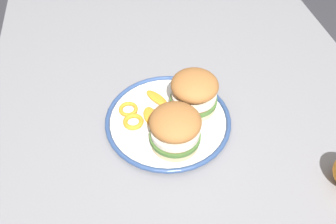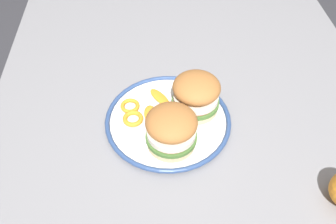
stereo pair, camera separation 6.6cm
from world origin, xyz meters
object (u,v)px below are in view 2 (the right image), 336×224
object	(u,v)px
sandwich_half_right	(171,129)
dining_table	(188,126)
sandwich_half_left	(196,94)
dinner_plate	(168,120)

from	to	relation	value
sandwich_half_right	dining_table	bearing A→B (deg)	156.03
sandwich_half_right	sandwich_half_left	bearing A→B (deg)	146.71
sandwich_half_right	dinner_plate	bearing A→B (deg)	-178.47
dining_table	dinner_plate	distance (m)	0.12
dining_table	sandwich_half_right	world-z (taller)	sandwich_half_right
dining_table	dinner_plate	xyz separation A→B (m)	(0.05, -0.06, 0.09)
sandwich_half_left	sandwich_half_right	world-z (taller)	same
dinner_plate	sandwich_half_left	xyz separation A→B (m)	(-0.03, 0.07, 0.06)
sandwich_half_left	sandwich_half_right	bearing A→B (deg)	-33.29
dining_table	sandwich_half_left	distance (m)	0.15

